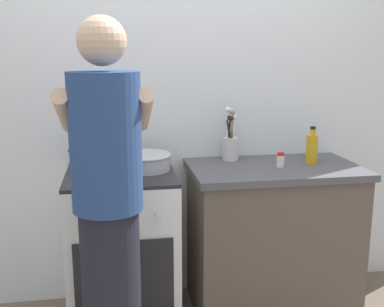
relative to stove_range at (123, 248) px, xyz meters
name	(u,v)px	position (x,y,z in m)	size (l,w,h in m)	color
back_wall	(205,101)	(0.55, 0.35, 0.80)	(3.20, 0.10, 2.50)	silver
countertop	(272,237)	(0.90, 0.00, 0.00)	(1.00, 0.60, 0.90)	brown
stove_range	(123,248)	(0.00, 0.00, 0.00)	(0.60, 0.62, 0.90)	white
pot	(94,161)	(-0.14, 0.03, 0.52)	(0.27, 0.21, 0.13)	#38383D
mixing_bowl	(145,161)	(0.14, 0.04, 0.50)	(0.30, 0.30, 0.09)	#B7B7BC
utensil_crock	(231,144)	(0.68, 0.20, 0.55)	(0.10, 0.10, 0.33)	silver
spice_bottle	(281,160)	(0.92, -0.02, 0.49)	(0.04, 0.04, 0.09)	silver
oil_bottle	(312,148)	(1.14, 0.03, 0.54)	(0.07, 0.07, 0.22)	gold
person	(109,217)	(-0.06, -0.60, 0.41)	(0.41, 0.50, 1.70)	black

